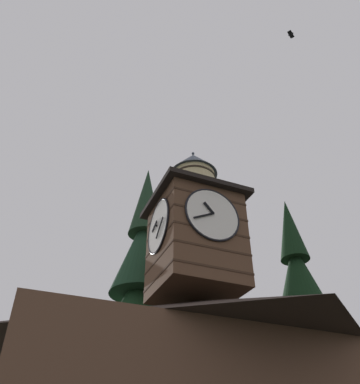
% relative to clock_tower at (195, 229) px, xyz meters
% --- Properties ---
extents(clock_tower, '(4.40, 4.40, 8.34)m').
position_rel_clock_tower_xyz_m(clock_tower, '(0.00, 0.00, 0.00)').
color(clock_tower, brown).
rests_on(clock_tower, building_main).
extents(pine_tree_behind, '(6.81, 6.81, 18.90)m').
position_rel_clock_tower_xyz_m(pine_tree_behind, '(0.85, -5.51, -3.64)').
color(pine_tree_behind, '#473323').
rests_on(pine_tree_behind, ground_plane).
extents(pine_tree_aside, '(5.93, 5.93, 17.47)m').
position_rel_clock_tower_xyz_m(pine_tree_aside, '(-8.66, -3.41, -4.40)').
color(pine_tree_aside, '#473323').
rests_on(pine_tree_aside, ground_plane).
extents(moon, '(2.06, 2.06, 2.06)m').
position_rel_clock_tower_xyz_m(moon, '(-12.13, -38.76, 4.23)').
color(moon, silver).
extents(flying_bird_high, '(0.53, 0.43, 0.16)m').
position_rel_clock_tower_xyz_m(flying_bird_high, '(-3.27, 5.94, 9.74)').
color(flying_bird_high, black).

